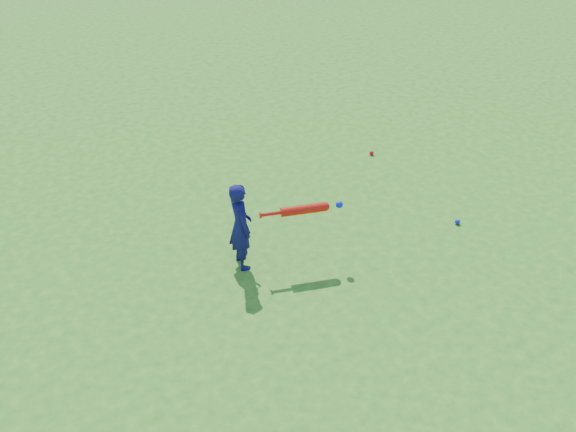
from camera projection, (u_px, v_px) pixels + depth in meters
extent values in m
plane|color=#2C6F1A|center=(161.00, 274.00, 6.67)|extent=(80.00, 80.00, 0.00)
imported|color=#11104E|center=(240.00, 226.00, 6.54)|extent=(0.29, 0.39, 0.98)
sphere|color=red|center=(372.00, 153.00, 8.81)|extent=(0.06, 0.06, 0.06)
sphere|color=#0C1CCD|center=(458.00, 222.00, 7.42)|extent=(0.06, 0.06, 0.06)
cylinder|color=red|center=(260.00, 215.00, 6.46)|extent=(0.04, 0.07, 0.07)
cylinder|color=red|center=(271.00, 214.00, 6.48)|extent=(0.22, 0.11, 0.04)
cylinder|color=red|center=(303.00, 209.00, 6.54)|extent=(0.47, 0.25, 0.10)
sphere|color=red|center=(325.00, 206.00, 6.59)|extent=(0.10, 0.10, 0.10)
sphere|color=#0B25C5|center=(339.00, 205.00, 6.62)|extent=(0.08, 0.08, 0.08)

